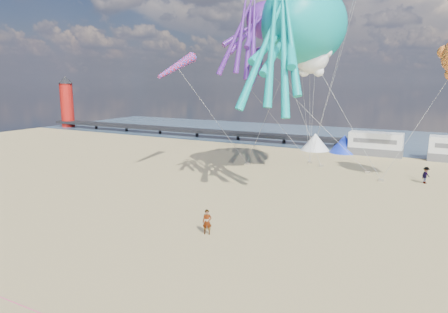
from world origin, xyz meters
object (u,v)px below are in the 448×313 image
beachgoer_2 (426,175)px  sandbag_b (321,166)px  windsock_mid (260,63)px  tent_white (315,142)px  kite_panda (312,56)px  sandbag_c (381,180)px  lighthouse (67,105)px  sandbag_e (310,163)px  kite_octopus_teal (304,24)px  tent_blue (344,144)px  standing_person (207,222)px  windsock_right (249,88)px  sandbag_a (247,164)px  sandbag_d (367,172)px  kite_octopus_purple (266,21)px  motorhome_0 (376,144)px  windsock_left (177,66)px

beachgoer_2 → sandbag_b: size_ratio=3.23×
windsock_mid → tent_white: bearing=59.1°
kite_panda → windsock_mid: 5.87m
sandbag_c → lighthouse: bearing=164.0°
kite_panda → tent_white: bearing=112.9°
sandbag_e → kite_octopus_teal: kite_octopus_teal is taller
kite_octopus_teal → sandbag_b: bearing=77.2°
tent_blue → standing_person: tent_blue is taller
sandbag_e → kite_panda: (1.95, -7.82, 11.78)m
kite_octopus_teal → windsock_right: kite_octopus_teal is taller
beachgoer_2 → sandbag_e: (-12.35, 3.96, -0.70)m
sandbag_b → kite_panda: (0.31, -6.60, 11.78)m
tent_white → sandbag_a: (-4.33, -13.43, -1.09)m
standing_person → sandbag_d: 23.46m
kite_octopus_purple → windsock_mid: bearing=136.7°
motorhome_0 → beachgoer_2: (6.32, -13.24, -0.69)m
standing_person → windsock_right: bearing=82.9°
tent_blue → kite_octopus_purple: (-4.19, -18.46, 13.98)m
sandbag_a → motorhome_0: bearing=47.5°
windsock_right → tent_white: bearing=55.8°
kite_octopus_purple → windsock_right: bearing=139.0°
standing_person → kite_octopus_purple: 21.33m
motorhome_0 → windsock_mid: 21.27m
tent_blue → lighthouse: bearing=176.1°
sandbag_b → kite_octopus_teal: (-0.66, -6.20, 14.77)m
windsock_left → windsock_right: 9.31m
sandbag_b → kite_octopus_teal: size_ratio=0.03×
lighthouse → windsock_mid: bearing=-21.0°
standing_person → sandbag_a: standing_person is taller
kite_octopus_purple → kite_panda: (4.10, 1.35, -3.29)m
windsock_left → tent_white: bearing=65.9°
windsock_left → windsock_mid: bearing=30.0°
windsock_mid → windsock_right: windsock_mid is taller
sandbag_a → sandbag_b: (7.93, 2.92, 0.00)m
tent_blue → kite_octopus_teal: size_ratio=0.28×
sandbag_a → kite_panda: kite_panda is taller
standing_person → sandbag_e: bearing=66.0°
windsock_left → windsock_right: (4.73, 7.68, -2.30)m
tent_blue → sandbag_d: size_ratio=8.00×
tent_white → windsock_mid: size_ratio=0.62×
tent_blue → sandbag_d: tent_blue is taller
kite_octopus_purple → windsock_right: 9.75m
standing_person → sandbag_b: bearing=62.0°
motorhome_0 → sandbag_d: 11.58m
motorhome_0 → standing_person: 34.48m
sandbag_e → kite_octopus_teal: 16.56m
sandbag_b → kite_panda: kite_panda is taller
tent_white → kite_panda: kite_panda is taller
sandbag_d → kite_octopus_purple: 18.89m
sandbag_c → sandbag_e: bearing=148.8°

